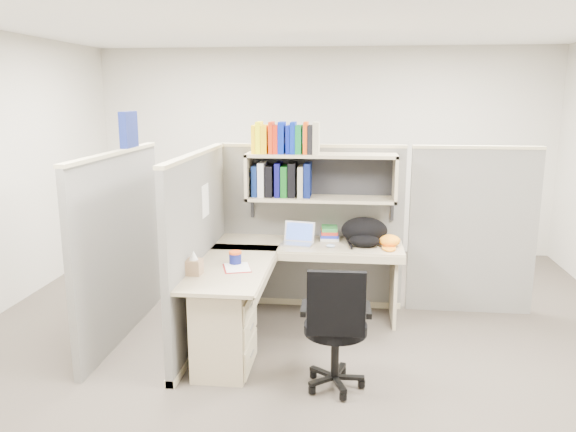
# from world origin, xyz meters

# --- Properties ---
(ground) EXTENTS (6.00, 6.00, 0.00)m
(ground) POSITION_xyz_m (0.00, 0.00, 0.00)
(ground) COLOR #37312A
(ground) RESTS_ON ground
(room_shell) EXTENTS (6.00, 6.00, 6.00)m
(room_shell) POSITION_xyz_m (0.00, 0.00, 1.62)
(room_shell) COLOR #B5AFA3
(room_shell) RESTS_ON ground
(cubicle) EXTENTS (3.79, 1.84, 1.95)m
(cubicle) POSITION_xyz_m (-0.37, 0.45, 0.91)
(cubicle) COLOR #5B5B57
(cubicle) RESTS_ON ground
(desk) EXTENTS (1.74, 1.75, 0.73)m
(desk) POSITION_xyz_m (-0.41, -0.29, 0.44)
(desk) COLOR tan
(desk) RESTS_ON ground
(laptop) EXTENTS (0.33, 0.33, 0.21)m
(laptop) POSITION_xyz_m (-0.11, 0.52, 0.83)
(laptop) COLOR #B0B0B4
(laptop) RESTS_ON desk
(backpack) EXTENTS (0.47, 0.39, 0.25)m
(backpack) POSITION_xyz_m (0.51, 0.57, 0.86)
(backpack) COLOR black
(backpack) RESTS_ON desk
(orange_cap) EXTENTS (0.22, 0.25, 0.11)m
(orange_cap) POSITION_xyz_m (0.74, 0.55, 0.78)
(orange_cap) COLOR orange
(orange_cap) RESTS_ON desk
(snack_canister) EXTENTS (0.11, 0.11, 0.10)m
(snack_canister) POSITION_xyz_m (-0.55, -0.14, 0.78)
(snack_canister) COLOR navy
(snack_canister) RESTS_ON desk
(tissue_box) EXTENTS (0.13, 0.13, 0.19)m
(tissue_box) POSITION_xyz_m (-0.82, -0.45, 0.82)
(tissue_box) COLOR #9B7958
(tissue_box) RESTS_ON desk
(mouse) EXTENTS (0.09, 0.06, 0.03)m
(mouse) POSITION_xyz_m (0.21, 0.45, 0.75)
(mouse) COLOR #9BB4DB
(mouse) RESTS_ON desk
(paper_cup) EXTENTS (0.08, 0.08, 0.10)m
(paper_cup) POSITION_xyz_m (-0.05, 0.67, 0.78)
(paper_cup) COLOR silver
(paper_cup) RESTS_ON desk
(book_stack) EXTENTS (0.19, 0.25, 0.12)m
(book_stack) POSITION_xyz_m (0.18, 0.78, 0.79)
(book_stack) COLOR gray
(book_stack) RESTS_ON desk
(loose_paper) EXTENTS (0.26, 0.30, 0.00)m
(loose_paper) POSITION_xyz_m (-0.52, -0.24, 0.73)
(loose_paper) COLOR silver
(loose_paper) RESTS_ON desk
(task_chair) EXTENTS (0.50, 0.46, 0.95)m
(task_chair) POSITION_xyz_m (0.29, -0.78, 0.34)
(task_chair) COLOR black
(task_chair) RESTS_ON ground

